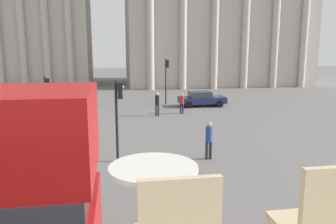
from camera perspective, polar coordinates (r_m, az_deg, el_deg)
The scene contains 11 objects.
cafe_dining_table at distance 2.29m, azimuth -2.52°, elevation -13.97°, with size 0.60×0.60×0.73m.
plaza_building_left at distance 53.48m, azimuth -26.19°, elevation 16.46°, with size 22.81×11.25×22.81m.
traffic_light_near at distance 14.48m, azimuth -8.67°, elevation 0.50°, with size 0.42×0.24×3.65m.
traffic_light_mid at distance 22.47m, azimuth -20.31°, elevation 2.92°, with size 0.42×0.24×3.29m.
traffic_light_far at distance 30.59m, azimuth -0.26°, elevation 6.46°, with size 0.42×0.24×4.20m.
car_black at distance 30.74m, azimuth -22.75°, elevation 1.87°, with size 4.20×1.93×1.35m.
car_navy at distance 29.65m, azimuth 5.83°, elevation 2.35°, with size 4.20×1.93×1.35m.
pedestrian_grey at distance 35.66m, azimuth -14.35°, elevation 3.96°, with size 0.32×0.32×1.76m.
pedestrian_red at distance 25.94m, azimuth 2.43°, elevation 1.72°, with size 0.32×0.32×1.61m.
pedestrian_blue at distance 15.04m, azimuth 7.15°, elevation -4.49°, with size 0.32×0.32×1.74m.
pedestrian_black at distance 24.97m, azimuth -1.89°, elevation 1.69°, with size 0.32×0.32×1.82m.
Camera 1 is at (1.15, -2.42, 4.88)m, focal length 35.00 mm.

